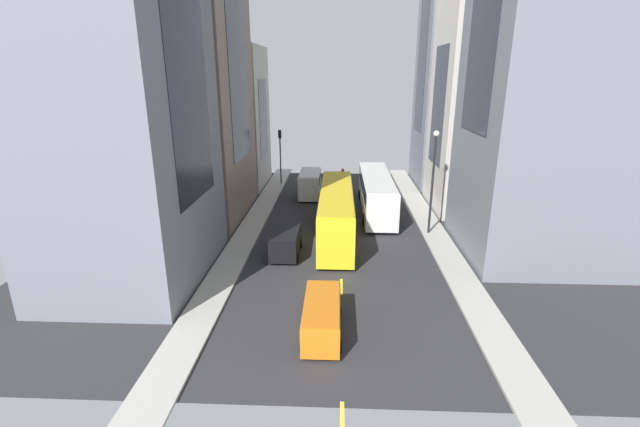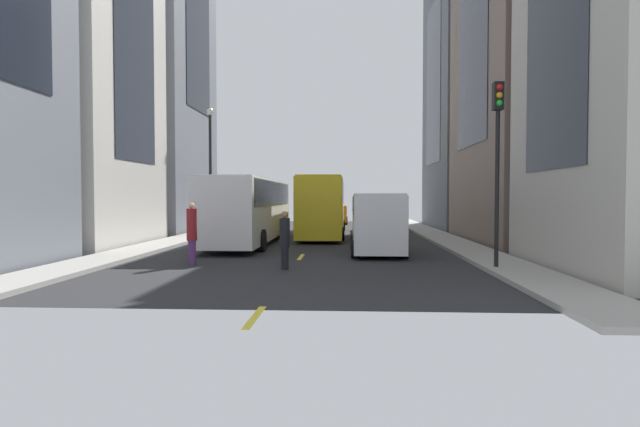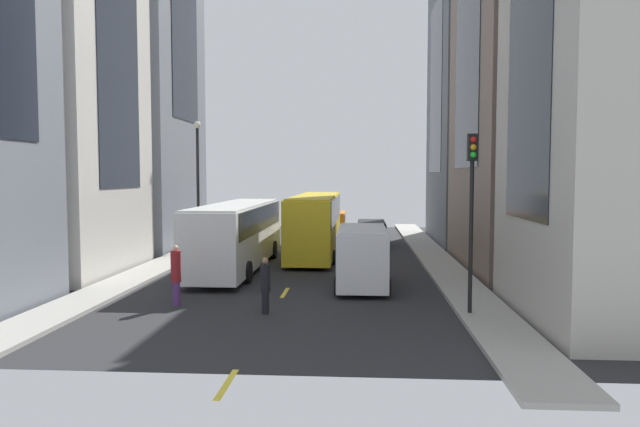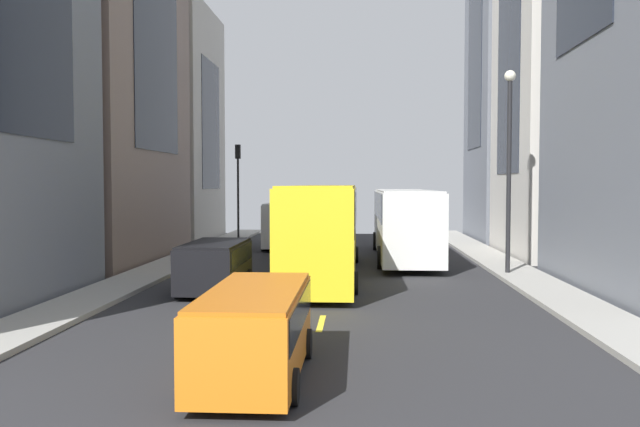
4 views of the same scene
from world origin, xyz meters
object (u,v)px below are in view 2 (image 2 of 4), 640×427
object	(u,v)px
delivery_van_white	(377,219)
traffic_light_near_corner	(498,139)
streetcar_yellow	(324,202)
car_orange_0	(337,213)
car_black_1	(375,217)
pedestrian_crossing_mid	(192,232)
pedestrian_crossing_near	(285,239)
city_bus_white	(251,205)

from	to	relation	value
delivery_van_white	traffic_light_near_corner	size ratio (longest dim) A/B	0.85
streetcar_yellow	traffic_light_near_corner	size ratio (longest dim) A/B	2.31
delivery_van_white	car_orange_0	world-z (taller)	delivery_van_white
delivery_van_white	car_black_1	world-z (taller)	delivery_van_white
pedestrian_crossing_mid	pedestrian_crossing_near	xyz separation A→B (m)	(3.49, -1.06, -0.14)
city_bus_white	delivery_van_white	xyz separation A→B (m)	(6.35, -4.73, -0.50)
streetcar_yellow	pedestrian_crossing_mid	size ratio (longest dim) A/B	6.22
city_bus_white	pedestrian_crossing_near	world-z (taller)	city_bus_white
pedestrian_crossing_mid	car_orange_0	bearing A→B (deg)	-171.55
pedestrian_crossing_near	traffic_light_near_corner	size ratio (longest dim) A/B	0.33
delivery_van_white	car_orange_0	xyz separation A→B (m)	(-2.20, 24.58, -0.51)
streetcar_yellow	car_orange_0	size ratio (longest dim) A/B	2.97
delivery_van_white	pedestrian_crossing_mid	distance (m)	7.87
car_orange_0	car_black_1	size ratio (longest dim) A/B	1.14
car_black_1	pedestrian_crossing_near	bearing A→B (deg)	-101.59
car_orange_0	delivery_van_white	bearing A→B (deg)	-84.89
pedestrian_crossing_near	traffic_light_near_corner	world-z (taller)	traffic_light_near_corner
city_bus_white	pedestrian_crossing_near	xyz separation A→B (m)	(2.97, -9.61, -0.97)
pedestrian_crossing_mid	traffic_light_near_corner	distance (m)	11.00
car_black_1	car_orange_0	bearing A→B (deg)	106.81
delivery_van_white	car_black_1	size ratio (longest dim) A/B	1.24
car_orange_0	pedestrian_crossing_near	distance (m)	29.48
car_black_1	traffic_light_near_corner	world-z (taller)	traffic_light_near_corner
streetcar_yellow	pedestrian_crossing_mid	world-z (taller)	streetcar_yellow
car_black_1	pedestrian_crossing_near	xyz separation A→B (m)	(-4.08, -19.87, 0.05)
car_black_1	pedestrian_crossing_near	size ratio (longest dim) A/B	2.10
pedestrian_crossing_mid	pedestrian_crossing_near	bearing A→B (deg)	90.88
car_orange_0	pedestrian_crossing_mid	bearing A→B (deg)	-99.34
pedestrian_crossing_mid	traffic_light_near_corner	world-z (taller)	traffic_light_near_corner
delivery_van_white	traffic_light_near_corner	bearing A→B (deg)	-53.64
traffic_light_near_corner	car_black_1	bearing A→B (deg)	98.34
pedestrian_crossing_near	car_orange_0	bearing A→B (deg)	139.66
car_orange_0	traffic_light_near_corner	xyz separation A→B (m)	(5.81, -29.49, 3.33)
city_bus_white	car_orange_0	xyz separation A→B (m)	(4.15, 19.85, -1.01)
city_bus_white	car_black_1	xyz separation A→B (m)	(7.05, 10.26, -1.01)
city_bus_white	car_black_1	bearing A→B (deg)	55.52
city_bus_white	delivery_van_white	bearing A→B (deg)	-36.68
city_bus_white	streetcar_yellow	distance (m)	7.10
delivery_van_white	car_black_1	bearing A→B (deg)	87.33
traffic_light_near_corner	streetcar_yellow	bearing A→B (deg)	112.06
car_orange_0	traffic_light_near_corner	size ratio (longest dim) A/B	0.78
delivery_van_white	pedestrian_crossing_mid	xyz separation A→B (m)	(-6.87, -3.82, -0.32)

